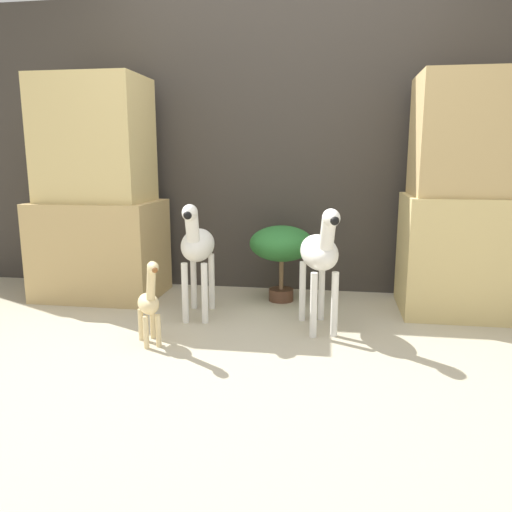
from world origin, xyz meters
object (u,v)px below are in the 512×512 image
object	(u,v)px
giraffe_figurine	(149,302)
zebra_right	(320,254)
potted_palm_front	(282,246)
zebra_left	(197,247)

from	to	relation	value
giraffe_figurine	zebra_right	bearing A→B (deg)	23.67
zebra_right	potted_palm_front	distance (m)	0.65
potted_palm_front	zebra_left	bearing A→B (deg)	-137.72
giraffe_figurine	potted_palm_front	bearing A→B (deg)	57.52
zebra_left	giraffe_figurine	world-z (taller)	zebra_left
zebra_right	potted_palm_front	bearing A→B (deg)	116.52
zebra_right	zebra_left	size ratio (longest dim) A/B	1.00
giraffe_figurine	zebra_left	bearing A→B (deg)	76.33
zebra_left	giraffe_figurine	distance (m)	0.59
zebra_right	giraffe_figurine	world-z (taller)	zebra_right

